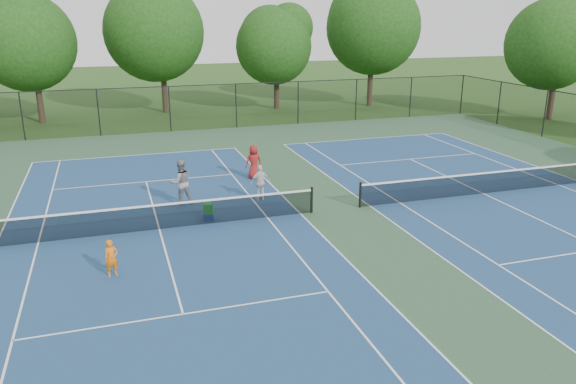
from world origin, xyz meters
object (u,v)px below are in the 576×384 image
object	(u,v)px
tree_back_d	(373,23)
ball_crate	(209,217)
bystander_a	(260,183)
tree_back_c	(276,40)
ball_hopper	(208,208)
tree_side_e	(560,39)
tree_back_b	(160,27)
child_player	(111,258)
tree_back_a	(31,36)
bystander_c	(254,162)
instructor	(181,182)

from	to	relation	value
tree_back_d	ball_crate	size ratio (longest dim) A/B	27.83
bystander_a	ball_crate	xyz separation A→B (m)	(-2.54, -1.78, -0.63)
tree_back_c	bystander_a	world-z (taller)	tree_back_c
ball_hopper	tree_back_c	bearing A→B (deg)	67.67
tree_back_c	tree_side_e	xyz separation A→B (m)	(18.00, -11.00, 0.33)
tree_back_b	child_player	distance (m)	30.41
child_player	bystander_a	size ratio (longest dim) A/B	0.74
tree_back_b	tree_side_e	size ratio (longest dim) A/B	1.13
tree_back_b	tree_back_d	xyz separation A→B (m)	(17.00, -2.00, 0.23)
tree_side_e	tree_back_a	bearing A→B (deg)	164.48
tree_side_e	ball_crate	distance (m)	31.73
bystander_c	ball_hopper	distance (m)	5.95
tree_back_a	ball_crate	world-z (taller)	tree_back_a
tree_back_b	tree_back_c	world-z (taller)	tree_back_b
bystander_c	ball_crate	distance (m)	5.98
bystander_c	instructor	bearing A→B (deg)	31.76
tree_back_a	ball_hopper	bearing A→B (deg)	-71.50
bystander_a	bystander_c	size ratio (longest dim) A/B	0.95
instructor	child_player	bearing A→B (deg)	54.15
tree_back_b	ball_crate	xyz separation A→B (m)	(-1.10, -25.60, -6.46)
tree_back_a	tree_back_b	size ratio (longest dim) A/B	0.91
tree_back_b	tree_back_d	bearing A→B (deg)	-6.71
tree_back_a	tree_side_e	distance (m)	37.36
tree_back_d	instructor	xyz separation A→B (m)	(-18.82, -21.36, -5.87)
tree_back_b	bystander_c	xyz separation A→B (m)	(2.00, -20.54, -5.78)
tree_back_c	tree_back_b	bearing A→B (deg)	173.66
instructor	ball_crate	world-z (taller)	instructor
bystander_c	ball_hopper	xyz separation A→B (m)	(-3.10, -5.06, -0.33)
child_player	ball_crate	distance (m)	5.28
instructor	tree_back_d	bearing A→B (deg)	-141.88
tree_back_d	tree_side_e	bearing A→B (deg)	-45.00
tree_back_d	child_player	bearing A→B (deg)	-128.34
tree_back_b	instructor	distance (m)	24.10
bystander_a	ball_crate	bearing A→B (deg)	26.91
tree_back_c	tree_back_d	world-z (taller)	tree_back_d
child_player	ball_hopper	world-z (taller)	child_player
child_player	instructor	xyz separation A→B (m)	(2.88, 6.08, 0.38)
tree_back_d	ball_hopper	world-z (taller)	tree_back_d
tree_back_b	bystander_c	bearing A→B (deg)	-84.43
tree_side_e	ball_crate	xyz separation A→B (m)	(-28.10, -13.60, -5.67)
bystander_a	tree_back_d	bearing A→B (deg)	-133.56
tree_back_a	instructor	bearing A→B (deg)	-71.42
tree_back_d	child_player	size ratio (longest dim) A/B	9.02
instructor	bystander_c	xyz separation A→B (m)	(3.82, 2.82, -0.14)
tree_back_b	ball_hopper	world-z (taller)	tree_back_b
tree_side_e	bystander_c	xyz separation A→B (m)	(-25.00, -8.54, -5.00)
tree_back_c	tree_back_a	bearing A→B (deg)	-176.82
tree_back_b	tree_back_c	xyz separation A→B (m)	(9.00, -1.00, -1.11)
ball_crate	tree_side_e	bearing A→B (deg)	25.82
bystander_c	ball_crate	bearing A→B (deg)	53.83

